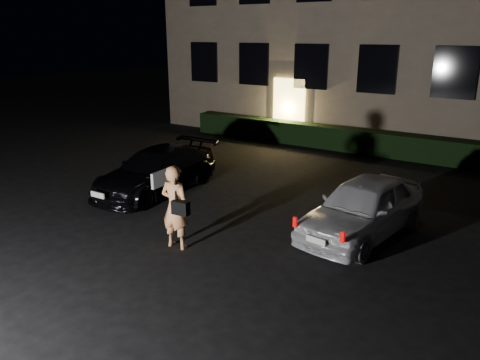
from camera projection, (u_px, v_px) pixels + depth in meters
The scene contains 5 objects.
ground at pixel (184, 266), 8.94m from camera, with size 80.00×80.00×0.00m, color black.
hedge at pixel (367, 142), 17.19m from camera, with size 15.00×0.70×0.85m, color black.
sedan at pixel (156, 171), 13.01m from camera, with size 1.88×4.25×1.20m.
hatch at pixel (363, 207), 10.17m from camera, with size 2.06×3.93×1.28m.
man at pixel (175, 207), 9.49m from camera, with size 0.75×0.48×1.77m.
Camera 1 is at (5.29, -6.13, 4.28)m, focal length 35.00 mm.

